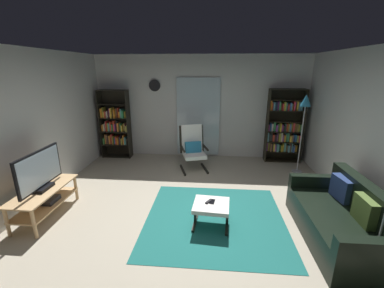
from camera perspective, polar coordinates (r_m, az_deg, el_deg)
The scene contains 16 objects.
ground_plane at distance 4.20m, azimuth -0.38°, elevation -15.81°, with size 7.02×7.02×0.00m, color #A89E89.
wall_back at distance 6.50m, azimuth 1.93°, elevation 8.35°, with size 5.60×0.06×2.60m, color silver.
wall_left at distance 4.74m, azimuth -35.03°, elevation 2.00°, with size 0.06×6.00×2.60m, color silver.
glass_door_panel at distance 6.48m, azimuth 1.40°, elevation 6.09°, with size 1.10×0.01×2.00m, color silver.
area_rug at distance 4.11m, azimuth 5.22°, elevation -16.63°, with size 2.14×2.08×0.01m, color #1C625C.
tv_stand at distance 4.65m, azimuth -30.50°, elevation -10.56°, with size 0.50×1.19×0.47m.
television at distance 4.47m, azimuth -31.39°, elevation -5.38°, with size 0.20×0.97×0.62m.
bookshelf_near_tv at distance 6.79m, azimuth -17.12°, elevation 4.08°, with size 0.74×0.30×1.75m.
bookshelf_near_sofa at distance 6.58m, azimuth 20.17°, elevation 3.41°, with size 0.86×0.30×1.80m.
leather_sofa at distance 4.08m, azimuth 31.10°, elevation -14.65°, with size 0.85×1.74×0.81m.
lounge_armchair at distance 5.75m, azimuth 0.20°, elevation -0.61°, with size 0.73×0.78×1.02m.
ottoman at distance 3.82m, azimuth 4.41°, elevation -14.25°, with size 0.56×0.52×0.36m.
tv_remote at distance 3.82m, azimuth 3.82°, elevation -12.95°, with size 0.04×0.14×0.02m, color black.
cell_phone at distance 3.83m, azimuth 4.65°, elevation -12.96°, with size 0.07×0.14×0.01m, color black.
floor_lamp_by_shelf at distance 5.85m, azimuth 24.39°, elevation 7.47°, with size 0.22×0.22×1.75m.
wall_clock at distance 6.52m, azimuth -8.52°, elevation 13.08°, with size 0.29×0.03×0.29m.
Camera 1 is at (0.32, -3.51, 2.27)m, focal length 23.37 mm.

